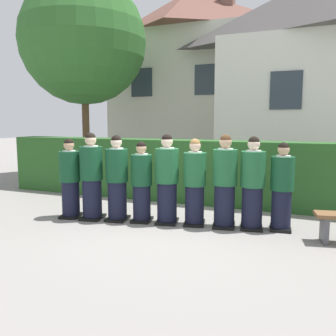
{
  "coord_description": "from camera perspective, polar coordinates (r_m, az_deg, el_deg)",
  "views": [
    {
      "loc": [
        2.54,
        -6.15,
        1.92
      ],
      "look_at": [
        0.0,
        0.0,
        1.05
      ],
      "focal_mm": 38.61,
      "sensor_mm": 36.0,
      "label": 1
    }
  ],
  "objects": [
    {
      "name": "student_front_row_5",
      "position": [
        6.67,
        4.24,
        -2.56
      ],
      "size": [
        0.46,
        0.53,
        1.6
      ],
      "color": "black",
      "rests_on": "ground"
    },
    {
      "name": "student_front_row_3",
      "position": [
        6.89,
        -4.19,
        -2.52
      ],
      "size": [
        0.43,
        0.52,
        1.54
      ],
      "color": "black",
      "rests_on": "ground"
    },
    {
      "name": "student_front_row_0",
      "position": [
        7.44,
        -15.2,
        -1.85
      ],
      "size": [
        0.46,
        0.52,
        1.58
      ],
      "color": "black",
      "rests_on": "ground"
    },
    {
      "name": "school_building_annex",
      "position": [
        15.93,
        3.33,
        13.99
      ],
      "size": [
        6.27,
        3.91,
        7.3
      ],
      "color": "beige",
      "rests_on": "ground"
    },
    {
      "name": "student_front_row_7",
      "position": [
        6.58,
        13.21,
        -2.66
      ],
      "size": [
        0.46,
        0.53,
        1.65
      ],
      "color": "black",
      "rests_on": "ground"
    },
    {
      "name": "hedge",
      "position": [
        8.54,
        4.91,
        -0.55
      ],
      "size": [
        10.48,
        0.7,
        1.47
      ],
      "color": "#285623",
      "rests_on": "ground"
    },
    {
      "name": "student_front_row_2",
      "position": [
        7.03,
        -8.06,
        -1.9
      ],
      "size": [
        0.45,
        0.55,
        1.65
      ],
      "color": "black",
      "rests_on": "ground"
    },
    {
      "name": "student_front_row_1",
      "position": [
        7.21,
        -11.97,
        -1.58
      ],
      "size": [
        0.47,
        0.57,
        1.7
      ],
      "color": "black",
      "rests_on": "ground"
    },
    {
      "name": "student_front_row_4",
      "position": [
        6.76,
        -0.16,
        -2.08
      ],
      "size": [
        0.48,
        0.55,
        1.68
      ],
      "color": "black",
      "rests_on": "ground"
    },
    {
      "name": "student_front_row_8",
      "position": [
        6.65,
        17.54,
        -3.14
      ],
      "size": [
        0.41,
        0.48,
        1.55
      ],
      "color": "black",
      "rests_on": "ground"
    },
    {
      "name": "oak_tree_left",
      "position": [
        12.97,
        -13.21,
        18.89
      ],
      "size": [
        4.15,
        4.15,
        6.62
      ],
      "color": "brown",
      "rests_on": "ground"
    },
    {
      "name": "student_front_row_6",
      "position": [
        6.59,
        8.94,
        -2.41
      ],
      "size": [
        0.47,
        0.55,
        1.68
      ],
      "color": "black",
      "rests_on": "ground"
    },
    {
      "name": "ground_plane",
      "position": [
        6.93,
        0.0,
        -8.65
      ],
      "size": [
        60.0,
        60.0,
        0.0
      ],
      "primitive_type": "plane",
      "color": "gray"
    }
  ]
}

